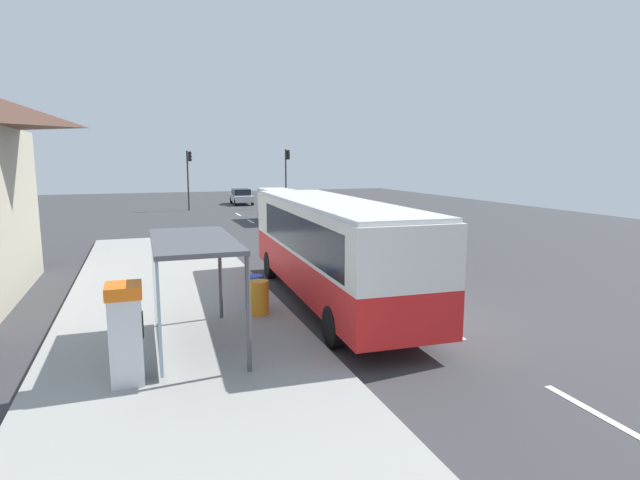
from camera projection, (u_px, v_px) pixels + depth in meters
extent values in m
cube|color=#38383A|center=(284.00, 243.00, 27.75)|extent=(56.00, 92.00, 0.04)
cube|color=#999993|center=(176.00, 316.00, 14.46)|extent=(6.20, 30.00, 0.18)
cube|color=silver|center=(593.00, 412.00, 9.17)|extent=(0.16, 2.20, 0.01)
cube|color=silver|center=(440.00, 326.00, 13.83)|extent=(0.16, 2.20, 0.01)
cube|color=silver|center=(364.00, 284.00, 18.50)|extent=(0.16, 2.20, 0.01)
cube|color=silver|center=(319.00, 259.00, 23.16)|extent=(0.16, 2.20, 0.01)
cube|color=silver|center=(288.00, 242.00, 27.83)|extent=(0.16, 2.20, 0.01)
cube|color=silver|center=(267.00, 230.00, 32.49)|extent=(0.16, 2.20, 0.01)
cube|color=silver|center=(251.00, 221.00, 37.16)|extent=(0.16, 2.20, 0.01)
cube|color=silver|center=(238.00, 214.00, 41.82)|extent=(0.16, 2.20, 0.01)
cube|color=red|center=(330.00, 269.00, 16.03)|extent=(2.93, 11.09, 1.15)
cube|color=silver|center=(331.00, 227.00, 15.82)|extent=(2.93, 11.09, 1.45)
cube|color=silver|center=(331.00, 202.00, 15.70)|extent=(2.79, 10.86, 0.12)
cube|color=black|center=(289.00, 212.00, 20.98)|extent=(2.30, 0.21, 1.22)
cube|color=black|center=(296.00, 234.00, 15.01)|extent=(0.42, 8.58, 1.10)
cylinder|color=black|center=(270.00, 265.00, 19.47)|extent=(0.32, 1.01, 1.00)
cylinder|color=black|center=(327.00, 261.00, 20.13)|extent=(0.32, 1.01, 1.00)
cylinder|color=black|center=(334.00, 326.00, 12.29)|extent=(0.32, 1.01, 1.00)
cylinder|color=black|center=(419.00, 318.00, 12.94)|extent=(0.32, 1.01, 1.00)
cube|color=white|center=(279.00, 203.00, 36.95)|extent=(2.07, 5.23, 1.96)
cube|color=black|center=(279.00, 199.00, 36.90)|extent=(2.08, 3.15, 0.44)
cylinder|color=black|center=(300.00, 219.00, 35.55)|extent=(0.23, 0.68, 0.68)
cylinder|color=black|center=(274.00, 220.00, 34.95)|extent=(0.23, 0.68, 0.68)
cylinder|color=black|center=(284.00, 214.00, 39.27)|extent=(0.23, 0.68, 0.68)
cylinder|color=black|center=(261.00, 214.00, 38.66)|extent=(0.23, 0.68, 0.68)
cube|color=#B7B7BC|center=(241.00, 198.00, 51.20)|extent=(1.93, 4.45, 0.60)
cube|color=black|center=(241.00, 192.00, 51.29)|extent=(1.65, 2.42, 0.60)
cylinder|color=black|center=(252.00, 202.00, 50.08)|extent=(0.22, 0.65, 0.64)
cylinder|color=black|center=(236.00, 202.00, 49.59)|extent=(0.22, 0.65, 0.64)
cylinder|color=black|center=(247.00, 200.00, 52.90)|extent=(0.22, 0.65, 0.64)
cylinder|color=black|center=(231.00, 200.00, 52.42)|extent=(0.22, 0.65, 0.64)
cube|color=silver|center=(126.00, 340.00, 9.86)|extent=(0.60, 0.70, 1.70)
cube|color=orange|center=(123.00, 290.00, 9.71)|extent=(0.66, 0.76, 0.24)
cube|color=black|center=(143.00, 324.00, 9.92)|extent=(0.03, 0.36, 0.44)
cylinder|color=orange|center=(259.00, 298.00, 14.28)|extent=(0.52, 0.52, 0.95)
cylinder|color=blue|center=(254.00, 291.00, 14.93)|extent=(0.52, 0.52, 0.95)
cylinder|color=#2D2D2D|center=(286.00, 179.00, 46.85)|extent=(0.14, 0.14, 5.33)
cube|color=black|center=(288.00, 155.00, 46.59)|extent=(0.24, 0.28, 0.84)
sphere|color=red|center=(289.00, 152.00, 46.58)|extent=(0.16, 0.16, 0.16)
sphere|color=#3C2C03|center=(289.00, 155.00, 46.62)|extent=(0.16, 0.16, 0.16)
sphere|color=black|center=(289.00, 158.00, 46.67)|extent=(0.16, 0.16, 0.16)
cylinder|color=#2D2D2D|center=(188.00, 181.00, 44.81)|extent=(0.14, 0.14, 5.18)
cube|color=black|center=(190.00, 156.00, 44.56)|extent=(0.24, 0.28, 0.84)
sphere|color=red|center=(191.00, 153.00, 44.56)|extent=(0.16, 0.16, 0.16)
sphere|color=#3C2C03|center=(191.00, 156.00, 44.60)|extent=(0.16, 0.16, 0.16)
sphere|color=black|center=(191.00, 160.00, 44.64)|extent=(0.16, 0.16, 0.16)
cube|color=#4C4C51|center=(193.00, 241.00, 11.61)|extent=(1.80, 4.00, 0.10)
cube|color=#8CA5B2|center=(156.00, 296.00, 11.52)|extent=(0.06, 3.80, 2.30)
cylinder|color=#4C4C51|center=(248.00, 313.00, 10.31)|extent=(0.10, 0.10, 2.44)
cylinder|color=#4C4C51|center=(220.00, 274.00, 13.85)|extent=(0.10, 0.10, 2.44)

